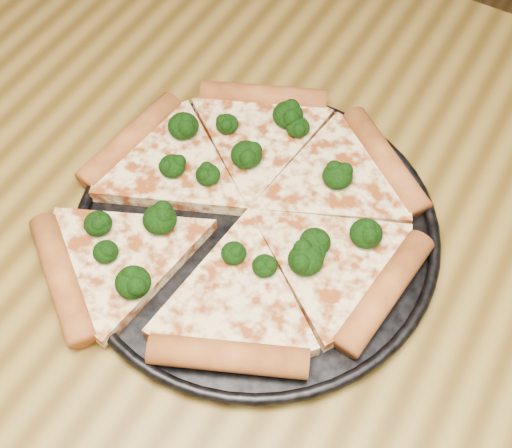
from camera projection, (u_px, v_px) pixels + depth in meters
The scene contains 4 objects.
dining_table at pixel (340, 342), 0.70m from camera, with size 1.20×0.90×0.75m.
pizza_pan at pixel (256, 229), 0.65m from camera, with size 0.35×0.35×0.02m.
pizza at pixel (243, 212), 0.65m from camera, with size 0.34×0.37×0.03m.
broccoli_florets at pixel (240, 197), 0.65m from camera, with size 0.25×0.27×0.02m.
Camera 1 is at (0.07, -0.29, 1.30)m, focal length 48.48 mm.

